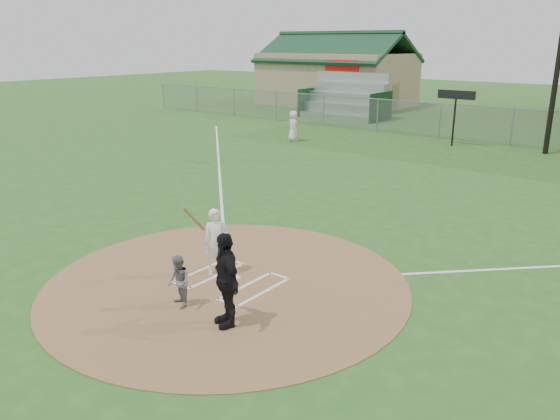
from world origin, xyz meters
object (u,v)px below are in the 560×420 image
Objects in this scene: ondeck_player at (293,126)px; batter_at_plate at (216,242)px; home_plate at (227,277)px; umpire at (226,280)px; catcher at (179,282)px.

batter_at_plate reaches higher than ondeck_player.
home_plate is 2.41m from umpire.
umpire is at bearing 165.36° from ondeck_player.
umpire is at bearing 25.50° from catcher.
ondeck_player is (-11.43, 17.50, -0.14)m from umpire.
ondeck_player reaches higher than catcher.
catcher is at bearing -82.19° from home_plate.
catcher is 20.28m from ondeck_player.
batter_at_plate is (9.54, -15.86, -0.01)m from ondeck_player.
umpire reaches higher than home_plate.
catcher is 1.83m from batter_at_plate.
catcher is 0.64× the size of batter_at_plate.
home_plate is at bearing -6.74° from batter_at_plate.
home_plate is 0.28× the size of batter_at_plate.
batter_at_plate is at bearing 131.54° from catcher.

